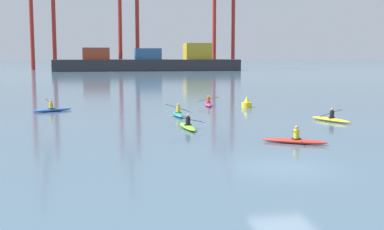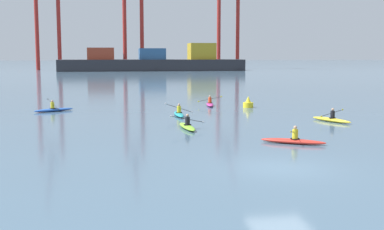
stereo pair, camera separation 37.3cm
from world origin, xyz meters
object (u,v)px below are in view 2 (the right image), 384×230
object	(u,v)px
kayak_teal	(179,114)
gantry_crane_east_mid	(229,12)
kayak_red	(293,140)
gantry_crane_west	(47,6)
kayak_lime	(187,126)
container_barge	(154,62)
kayak_yellow	(331,119)
gantry_crane_west_mid	(133,9)
kayak_magenta	(210,104)
kayak_blue	(54,109)
channel_buoy	(248,103)

from	to	relation	value
kayak_teal	gantry_crane_east_mid	bearing A→B (deg)	75.04
kayak_red	gantry_crane_east_mid	bearing A→B (deg)	78.13
gantry_crane_west	kayak_lime	xyz separation A→B (m)	(23.64, -126.80, -18.93)
container_barge	kayak_lime	xyz separation A→B (m)	(-7.36, -113.81, -2.35)
kayak_yellow	gantry_crane_west_mid	bearing A→B (deg)	93.84
container_barge	kayak_magenta	xyz separation A→B (m)	(-3.21, -100.13, -2.35)
kayak_red	kayak_teal	distance (m)	13.39
kayak_blue	container_barge	bearing A→B (deg)	80.74
kayak_red	kayak_teal	bearing A→B (deg)	108.80
gantry_crane_west	kayak_lime	world-z (taller)	gantry_crane_west
kayak_yellow	kayak_magenta	distance (m)	13.50
container_barge	gantry_crane_west_mid	bearing A→B (deg)	115.31
gantry_crane_east_mid	kayak_magenta	size ratio (longest dim) A/B	10.48
container_barge	kayak_lime	distance (m)	114.07
kayak_red	kayak_lime	distance (m)	7.66
kayak_blue	kayak_lime	bearing A→B (deg)	-50.06
channel_buoy	kayak_teal	bearing A→B (deg)	-143.55
gantry_crane_east_mid	kayak_lime	xyz separation A→B (m)	(-33.08, -129.04, -18.16)
gantry_crane_west	kayak_blue	xyz separation A→B (m)	(14.27, -115.61, -18.93)
container_barge	kayak_magenta	bearing A→B (deg)	-91.84
gantry_crane_west	channel_buoy	bearing A→B (deg)	-75.01
gantry_crane_west	container_barge	bearing A→B (deg)	-22.73
container_barge	gantry_crane_west	bearing A→B (deg)	157.27
channel_buoy	kayak_lime	size ratio (longest dim) A/B	0.29
gantry_crane_west_mid	kayak_magenta	bearing A→B (deg)	-88.95
kayak_lime	gantry_crane_east_mid	bearing A→B (deg)	75.62
gantry_crane_west	gantry_crane_west_mid	distance (m)	25.83
channel_buoy	kayak_yellow	world-z (taller)	channel_buoy
container_barge	kayak_yellow	size ratio (longest dim) A/B	15.70
gantry_crane_east_mid	kayak_yellow	size ratio (longest dim) A/B	10.74
kayak_red	kayak_teal	world-z (taller)	kayak_teal
gantry_crane_east_mid	kayak_yellow	xyz separation A→B (m)	(-22.70, -127.33, -18.16)
gantry_crane_west_mid	kayak_lime	world-z (taller)	gantry_crane_west_mid
kayak_magenta	kayak_lime	bearing A→B (deg)	-106.88
kayak_magenta	kayak_red	bearing A→B (deg)	-88.48
gantry_crane_west_mid	container_barge	bearing A→B (deg)	-64.69
kayak_teal	kayak_lime	bearing A→B (deg)	-93.12
kayak_teal	kayak_magenta	bearing A→B (deg)	61.80
kayak_teal	kayak_blue	size ratio (longest dim) A/B	1.05
gantry_crane_west_mid	kayak_yellow	distance (m)	124.83
gantry_crane_west	kayak_magenta	world-z (taller)	gantry_crane_west
gantry_crane_west_mid	gantry_crane_east_mid	size ratio (longest dim) A/B	1.02
kayak_yellow	kayak_blue	distance (m)	21.90
container_barge	kayak_teal	world-z (taller)	container_barge
gantry_crane_east_mid	kayak_teal	xyz separation A→B (m)	(-32.72, -122.43, -18.16)
gantry_crane_west	kayak_teal	bearing A→B (deg)	-78.71
kayak_teal	kayak_blue	bearing A→B (deg)	154.83
gantry_crane_east_mid	kayak_yellow	distance (m)	130.61
gantry_crane_east_mid	kayak_red	xyz separation A→B (m)	(-28.40, -135.11, -18.16)
container_barge	kayak_red	world-z (taller)	container_barge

